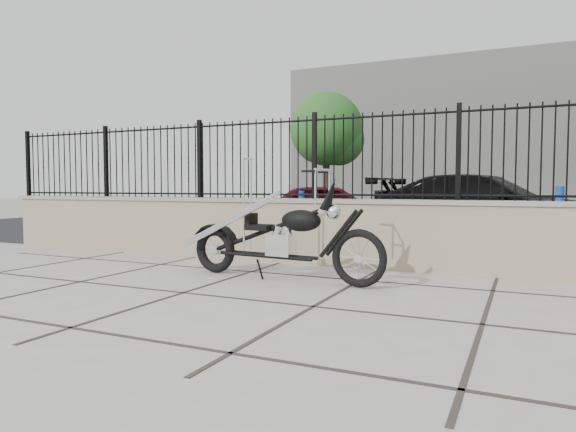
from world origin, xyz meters
The scene contains 11 objects.
ground_plane centered at (0.00, 0.00, 0.00)m, with size 90.00×90.00×0.00m, color #99968E.
parking_lot centered at (0.00, 12.50, 0.00)m, with size 30.00×30.00×0.00m, color black.
retaining_wall centered at (0.00, 2.50, 0.48)m, with size 14.00×0.36×0.96m, color gray.
iron_fence centered at (0.00, 2.50, 1.56)m, with size 14.00×0.08×1.20m, color black.
background_building centered at (0.00, 26.50, 4.00)m, with size 22.00×6.00×8.00m, color beige.
chopper_motorcycle centered at (-0.94, 1.16, 0.76)m, with size 2.54×0.45×1.53m, color black, non-canonical shape.
car_red centered at (-2.61, 7.56, 0.61)m, with size 1.44×3.59×1.22m, color #45090F.
car_black centered at (1.01, 7.18, 0.70)m, with size 1.96×4.83×1.40m, color black.
bollard_a centered at (-2.18, 4.74, 0.53)m, with size 0.13×0.13×1.06m, color blue.
bollard_b centered at (2.31, 5.18, 0.57)m, with size 0.14×0.14×1.14m, color blue.
tree_left centered at (-6.25, 16.91, 3.81)m, with size 3.23×3.23×5.44m.
Camera 1 is at (1.80, -4.45, 1.14)m, focal length 32.00 mm.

